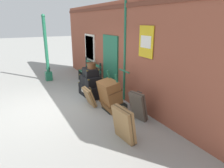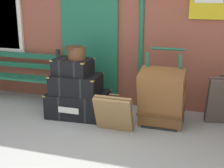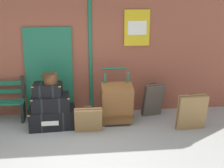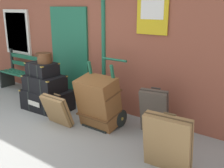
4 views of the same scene
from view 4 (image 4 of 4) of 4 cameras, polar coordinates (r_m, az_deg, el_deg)
The scene contains 11 objects.
brick_facade at distance 5.85m, azimuth -4.83°, elevation 11.31°, with size 10.40×0.35×3.20m.
platform_bench at distance 7.13m, azimuth -18.09°, elevation 2.05°, with size 1.60×0.43×1.01m.
steamer_trunk_base at distance 5.79m, azimuth -13.64°, elevation -3.25°, with size 1.05×0.72×0.43m.
steamer_trunk_middle at distance 5.67m, azimuth -14.24°, elevation 0.21°, with size 0.83×0.57×0.33m.
steamer_trunk_top at distance 5.64m, azimuth -14.72°, elevation 3.15°, with size 0.64×0.49×0.27m.
round_hatbox at distance 5.56m, azimuth -14.33°, elevation 5.58°, with size 0.34×0.31×0.20m.
porters_trolley at distance 4.92m, azimuth -1.52°, elevation -5.55°, with size 0.71×0.64×1.19m.
large_brown_trunk at distance 4.72m, azimuth -2.88°, elevation -3.89°, with size 0.70×0.60×0.95m.
suitcase_caramel at distance 4.57m, azimuth 9.02°, elevation -5.80°, with size 0.52×0.42×0.82m.
suitcase_slate at distance 3.62m, azimuth 11.81°, elevation -12.24°, with size 0.65×0.33×0.81m.
suitcase_beige at distance 4.95m, azimuth -11.75°, elevation -5.54°, with size 0.59×0.32×0.59m.
Camera 4 is at (3.86, -1.75, 2.11)m, focal length 42.61 mm.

